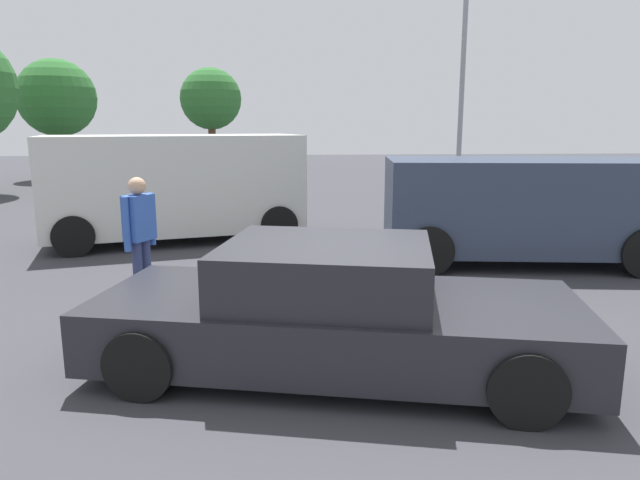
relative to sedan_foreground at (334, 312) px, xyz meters
The scene contains 8 objects.
ground_plane 0.61m from the sedan_foreground, 57.31° to the left, with size 80.00×80.00×0.00m, color #38383D.
sedan_foreground is the anchor object (origin of this frame).
van_white 7.20m from the sedan_foreground, 111.12° to the left, with size 5.41×3.24×2.17m.
suv_dark 5.58m from the sedan_foreground, 48.53° to the left, with size 4.80×2.61×1.80m.
pedestrian 3.38m from the sedan_foreground, 134.83° to the left, with size 0.40×0.51×1.70m.
light_post_near 12.60m from the sedan_foreground, 66.40° to the left, with size 0.44×0.44×7.66m.
tree_back_left 26.45m from the sedan_foreground, 98.31° to the left, with size 3.20×3.20×5.29m.
tree_back_right 23.21m from the sedan_foreground, 115.24° to the left, with size 3.29×3.29×5.14m.
Camera 1 is at (-0.67, -5.47, 2.39)m, focal length 32.14 mm.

